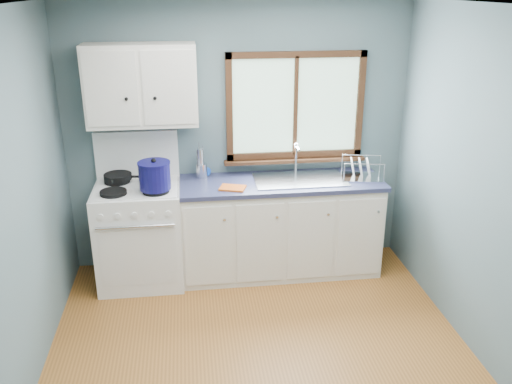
{
  "coord_description": "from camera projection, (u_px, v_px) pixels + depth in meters",
  "views": [
    {
      "loc": [
        -0.47,
        -3.13,
        2.62
      ],
      "look_at": [
        0.05,
        0.9,
        1.05
      ],
      "focal_mm": 38.0,
      "sensor_mm": 36.0,
      "label": 1
    }
  ],
  "objects": [
    {
      "name": "floor",
      "position": [
        265.0,
        374.0,
        3.9
      ],
      "size": [
        3.2,
        3.6,
        0.02
      ],
      "primitive_type": "cube",
      "color": "#9E5F27",
      "rests_on": "ground"
    },
    {
      "name": "ceiling",
      "position": [
        268.0,
        4.0,
        2.99
      ],
      "size": [
        3.2,
        3.6,
        0.02
      ],
      "primitive_type": "cube",
      "color": "white",
      "rests_on": "wall_back"
    },
    {
      "name": "wall_back",
      "position": [
        238.0,
        138.0,
        5.12
      ],
      "size": [
        3.2,
        0.02,
        2.5
      ],
      "primitive_type": "cube",
      "color": "slate",
      "rests_on": "ground"
    },
    {
      "name": "wall_left",
      "position": [
        2.0,
        227.0,
        3.25
      ],
      "size": [
        0.02,
        3.6,
        2.5
      ],
      "primitive_type": "cube",
      "color": "slate",
      "rests_on": "ground"
    },
    {
      "name": "wall_right",
      "position": [
        503.0,
        201.0,
        3.64
      ],
      "size": [
        0.02,
        3.6,
        2.5
      ],
      "primitive_type": "cube",
      "color": "slate",
      "rests_on": "ground"
    },
    {
      "name": "gas_range",
      "position": [
        140.0,
        231.0,
        4.97
      ],
      "size": [
        0.76,
        0.69,
        1.36
      ],
      "color": "white",
      "rests_on": "floor"
    },
    {
      "name": "base_cabinets",
      "position": [
        280.0,
        231.0,
        5.17
      ],
      "size": [
        1.85,
        0.6,
        0.88
      ],
      "color": "silver",
      "rests_on": "floor"
    },
    {
      "name": "countertop",
      "position": [
        281.0,
        183.0,
        4.99
      ],
      "size": [
        1.89,
        0.64,
        0.04
      ],
      "primitive_type": "cube",
      "color": "#242745",
      "rests_on": "base_cabinets"
    },
    {
      "name": "sink",
      "position": [
        300.0,
        186.0,
        5.03
      ],
      "size": [
        0.84,
        0.46,
        0.44
      ],
      "color": "silver",
      "rests_on": "countertop"
    },
    {
      "name": "window",
      "position": [
        295.0,
        114.0,
        5.07
      ],
      "size": [
        1.36,
        0.1,
        1.03
      ],
      "color": "#9EC6A8",
      "rests_on": "wall_back"
    },
    {
      "name": "upper_cabinets",
      "position": [
        141.0,
        85.0,
        4.65
      ],
      "size": [
        0.95,
        0.35,
        0.7
      ],
      "color": "silver",
      "rests_on": "wall_back"
    },
    {
      "name": "skillet",
      "position": [
        118.0,
        177.0,
        4.9
      ],
      "size": [
        0.39,
        0.28,
        0.05
      ],
      "rotation": [
        0.0,
        0.0,
        -0.13
      ],
      "color": "black",
      "rests_on": "gas_range"
    },
    {
      "name": "stockpot",
      "position": [
        155.0,
        175.0,
        4.64
      ],
      "size": [
        0.31,
        0.31,
        0.27
      ],
      "rotation": [
        0.0,
        0.0,
        -0.1
      ],
      "color": "#0E0C48",
      "rests_on": "gas_range"
    },
    {
      "name": "utensil_crock",
      "position": [
        202.0,
        170.0,
        5.05
      ],
      "size": [
        0.11,
        0.11,
        0.34
      ],
      "rotation": [
        0.0,
        0.0,
        -0.07
      ],
      "color": "silver",
      "rests_on": "countertop"
    },
    {
      "name": "thermos",
      "position": [
        200.0,
        163.0,
        5.02
      ],
      "size": [
        0.08,
        0.08,
        0.28
      ],
      "primitive_type": "cylinder",
      "rotation": [
        0.0,
        0.0,
        -0.18
      ],
      "color": "silver",
      "rests_on": "countertop"
    },
    {
      "name": "soap_bottle",
      "position": [
        207.0,
        165.0,
        5.04
      ],
      "size": [
        0.12,
        0.12,
        0.24
      ],
      "primitive_type": "imported",
      "rotation": [
        0.0,
        0.0,
        0.32
      ],
      "color": "#0F3EA5",
      "rests_on": "countertop"
    },
    {
      "name": "dish_towel",
      "position": [
        233.0,
        188.0,
        4.79
      ],
      "size": [
        0.26,
        0.22,
        0.02
      ],
      "primitive_type": "cube",
      "rotation": [
        0.0,
        0.0,
        -0.32
      ],
      "color": "#C35219",
      "rests_on": "countertop"
    },
    {
      "name": "dish_rack",
      "position": [
        361.0,
        173.0,
        5.04
      ],
      "size": [
        0.43,
        0.36,
        0.2
      ],
      "rotation": [
        0.0,
        0.0,
        -0.2
      ],
      "color": "silver",
      "rests_on": "countertop"
    }
  ]
}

